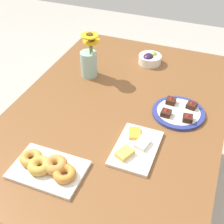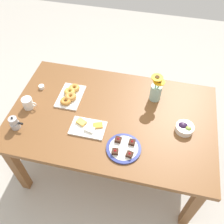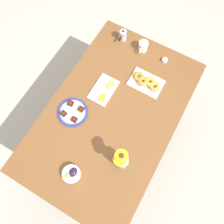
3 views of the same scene
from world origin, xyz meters
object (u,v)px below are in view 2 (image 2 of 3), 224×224
object	(u,v)px
dessert_plate	(124,148)
flower_vase	(156,91)
moka_pot	(14,123)
jam_cup_honey	(42,87)
coffee_mug	(28,103)
cheese_platter	(88,127)
dining_table	(112,122)
croissant_platter	(70,95)
grape_bowl	(184,128)

from	to	relation	value
dessert_plate	flower_vase	bearing A→B (deg)	73.69
flower_vase	moka_pot	bearing A→B (deg)	-151.81
jam_cup_honey	flower_vase	world-z (taller)	flower_vase
coffee_mug	cheese_platter	distance (m)	0.53
dining_table	moka_pot	xyz separation A→B (m)	(-0.68, -0.27, 0.13)
jam_cup_honey	moka_pot	size ratio (longest dim) A/B	0.40
croissant_platter	jam_cup_honey	bearing A→B (deg)	170.99
cheese_platter	croissant_platter	xyz separation A→B (m)	(-0.23, 0.28, 0.01)
coffee_mug	dessert_plate	bearing A→B (deg)	-14.74
coffee_mug	moka_pot	world-z (taller)	moka_pot
jam_cup_honey	moka_pot	bearing A→B (deg)	-92.81
cheese_platter	dessert_plate	bearing A→B (deg)	-21.72
dining_table	jam_cup_honey	bearing A→B (deg)	166.36
grape_bowl	moka_pot	world-z (taller)	moka_pot
cheese_platter	grape_bowl	bearing A→B (deg)	11.41
dessert_plate	moka_pot	bearing A→B (deg)	179.57
grape_bowl	dessert_plate	size ratio (longest dim) A/B	0.53
dessert_plate	flower_vase	world-z (taller)	flower_vase
cheese_platter	dessert_plate	distance (m)	0.32
dining_table	croissant_platter	xyz separation A→B (m)	(-0.38, 0.12, 0.11)
cheese_platter	moka_pot	bearing A→B (deg)	-168.20
grape_bowl	jam_cup_honey	world-z (taller)	grape_bowl
flower_vase	cheese_platter	bearing A→B (deg)	-137.33
croissant_platter	moka_pot	size ratio (longest dim) A/B	2.35
dining_table	moka_pot	bearing A→B (deg)	-158.02
dining_table	grape_bowl	world-z (taller)	grape_bowl
coffee_mug	flower_vase	xyz separation A→B (m)	(0.97, 0.32, 0.04)
flower_vase	moka_pot	xyz separation A→B (m)	(-0.98, -0.52, -0.04)
dining_table	croissant_platter	distance (m)	0.41
cheese_platter	jam_cup_honey	world-z (taller)	cheese_platter
dining_table	grape_bowl	xyz separation A→B (m)	(0.55, -0.02, 0.12)
moka_pot	croissant_platter	bearing A→B (deg)	52.63
dining_table	grape_bowl	size ratio (longest dim) A/B	12.12
dining_table	flower_vase	world-z (taller)	flower_vase
dining_table	coffee_mug	size ratio (longest dim) A/B	13.57
flower_vase	moka_pot	size ratio (longest dim) A/B	2.14
dining_table	cheese_platter	distance (m)	0.24
coffee_mug	flower_vase	world-z (taller)	flower_vase
grape_bowl	dining_table	bearing A→B (deg)	177.81
grape_bowl	croissant_platter	world-z (taller)	grape_bowl
coffee_mug	grape_bowl	bearing A→B (deg)	2.05
coffee_mug	grape_bowl	distance (m)	1.22
grape_bowl	croissant_platter	size ratio (longest dim) A/B	0.47
cheese_platter	flower_vase	distance (m)	0.62
cheese_platter	moka_pot	xyz separation A→B (m)	(-0.53, -0.11, 0.04)
coffee_mug	dessert_plate	distance (m)	0.84
dining_table	dessert_plate	size ratio (longest dim) A/B	6.48
dining_table	flower_vase	bearing A→B (deg)	39.74
croissant_platter	dessert_plate	world-z (taller)	dessert_plate
coffee_mug	jam_cup_honey	size ratio (longest dim) A/B	2.46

